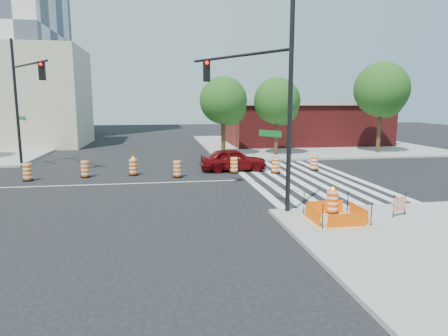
{
  "coord_description": "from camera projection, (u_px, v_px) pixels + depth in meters",
  "views": [
    {
      "loc": [
        2.63,
        -22.4,
        4.5
      ],
      "look_at": [
        5.64,
        -3.9,
        1.4
      ],
      "focal_mm": 32.0,
      "sensor_mm": 36.0,
      "label": 1
    }
  ],
  "objects": [
    {
      "name": "median_drum_6",
      "position": [
        234.0,
        166.0,
        25.5
      ],
      "size": [
        0.6,
        0.6,
        1.02
      ],
      "color": "black",
      "rests_on": "ground"
    },
    {
      "name": "excavation_pit",
      "position": [
        335.0,
        219.0,
        14.75
      ],
      "size": [
        2.2,
        2.2,
        0.9
      ],
      "color": "tan",
      "rests_on": "ground"
    },
    {
      "name": "median_drum_8",
      "position": [
        314.0,
        163.0,
        26.49
      ],
      "size": [
        0.6,
        0.6,
        1.02
      ],
      "color": "black",
      "rests_on": "ground"
    },
    {
      "name": "median_drum_5",
      "position": [
        178.0,
        170.0,
        24.05
      ],
      "size": [
        0.6,
        0.6,
        1.02
      ],
      "color": "black",
      "rests_on": "ground"
    },
    {
      "name": "signal_pole_nw",
      "position": [
        24.0,
        90.0,
        26.6
      ],
      "size": [
        3.76,
        5.54,
        8.67
      ],
      "rotation": [
        0.0,
        0.0,
        -0.98
      ],
      "color": "black",
      "rests_on": "ground"
    },
    {
      "name": "ground",
      "position": [
        112.0,
        184.0,
        22.13
      ],
      "size": [
        120.0,
        120.0,
        0.0
      ],
      "primitive_type": "plane",
      "color": "black",
      "rests_on": "ground"
    },
    {
      "name": "lane_centerline",
      "position": [
        112.0,
        184.0,
        22.13
      ],
      "size": [
        14.0,
        0.12,
        0.01
      ],
      "primitive_type": "cube",
      "color": "silver",
      "rests_on": "ground"
    },
    {
      "name": "tree_north_c",
      "position": [
        224.0,
        103.0,
        32.48
      ],
      "size": [
        3.91,
        3.86,
        6.57
      ],
      "color": "#382314",
      "rests_on": "ground"
    },
    {
      "name": "tree_north_e",
      "position": [
        382.0,
        93.0,
        34.21
      ],
      "size": [
        4.64,
        4.64,
        7.9
      ],
      "color": "#382314",
      "rests_on": "ground"
    },
    {
      "name": "sidewalk_ne",
      "position": [
        305.0,
        144.0,
        42.5
      ],
      "size": [
        22.0,
        22.0,
        0.15
      ],
      "primitive_type": "cube",
      "color": "gray",
      "rests_on": "ground"
    },
    {
      "name": "median_drum_7",
      "position": [
        276.0,
        166.0,
        25.41
      ],
      "size": [
        0.6,
        0.6,
        1.02
      ],
      "color": "black",
      "rests_on": "ground"
    },
    {
      "name": "brick_storefront",
      "position": [
        306.0,
        123.0,
        42.13
      ],
      "size": [
        16.5,
        8.5,
        4.6
      ],
      "color": "maroon",
      "rests_on": "ground"
    },
    {
      "name": "barricade",
      "position": [
        400.0,
        204.0,
        15.31
      ],
      "size": [
        0.73,
        0.3,
        0.9
      ],
      "rotation": [
        0.0,
        0.0,
        0.36
      ],
      "color": "#ED5104",
      "rests_on": "ground"
    },
    {
      "name": "crosswalk_east",
      "position": [
        301.0,
        178.0,
        23.86
      ],
      "size": [
        6.75,
        13.5,
        0.01
      ],
      "color": "silver",
      "rests_on": "ground"
    },
    {
      "name": "beige_midrise",
      "position": [
        14.0,
        97.0,
        40.83
      ],
      "size": [
        14.0,
        10.0,
        10.0
      ],
      "primitive_type": "cube",
      "color": "#C1B693",
      "rests_on": "ground"
    },
    {
      "name": "pit_drum",
      "position": [
        332.0,
        203.0,
        15.68
      ],
      "size": [
        0.55,
        0.55,
        1.08
      ],
      "color": "black",
      "rests_on": "ground"
    },
    {
      "name": "red_coupe",
      "position": [
        233.0,
        160.0,
        26.35
      ],
      "size": [
        4.42,
        1.89,
        1.49
      ],
      "primitive_type": "imported",
      "rotation": [
        0.0,
        0.0,
        1.6
      ],
      "color": "#60080A",
      "rests_on": "ground"
    },
    {
      "name": "tree_north_d",
      "position": [
        277.0,
        104.0,
        32.96
      ],
      "size": [
        3.83,
        3.83,
        6.52
      ],
      "color": "#382314",
      "rests_on": "ground"
    },
    {
      "name": "signal_pole_se",
      "position": [
        259.0,
        90.0,
        16.67
      ],
      "size": [
        3.35,
        5.36,
        8.18
      ],
      "rotation": [
        0.0,
        0.0,
        2.12
      ],
      "color": "black",
      "rests_on": "ground"
    },
    {
      "name": "median_drum_4",
      "position": [
        133.0,
        168.0,
        24.73
      ],
      "size": [
        0.6,
        0.6,
        1.18
      ],
      "color": "black",
      "rests_on": "ground"
    },
    {
      "name": "median_drum_2",
      "position": [
        28.0,
        173.0,
        22.97
      ],
      "size": [
        0.6,
        0.6,
        1.02
      ],
      "color": "black",
      "rests_on": "ground"
    },
    {
      "name": "median_drum_3",
      "position": [
        85.0,
        170.0,
        24.02
      ],
      "size": [
        0.6,
        0.6,
        1.02
      ],
      "color": "black",
      "rests_on": "ground"
    }
  ]
}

